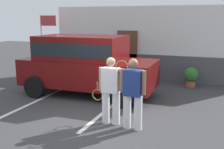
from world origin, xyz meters
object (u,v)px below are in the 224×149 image
Objects in this scene: potted_plant_by_porch at (191,76)px; flag_pole at (45,33)px; parked_suv at (86,62)px; tennis_player_woman at (133,93)px; tennis_player_man at (111,90)px.

potted_plant_by_porch is 6.64m from flag_pole.
parked_suv reaches higher than tennis_player_woman.
tennis_player_man is 0.99× the size of tennis_player_woman.
flag_pole is at bearing -178.15° from potted_plant_by_porch.
potted_plant_by_porch is (1.57, 4.68, -0.46)m from tennis_player_man.
flag_pole is at bearing -42.32° from tennis_player_man.
tennis_player_woman is 4.93m from potted_plant_by_porch.
potted_plant_by_porch is at bearing -108.47° from tennis_player_man.
flag_pole reaches higher than tennis_player_woman.
tennis_player_man is 2.25× the size of potted_plant_by_porch.
tennis_player_man is at bearing -51.44° from parked_suv.
tennis_player_man is at bearing -42.44° from flag_pole.
flag_pole reaches higher than tennis_player_man.
potted_plant_by_porch is at bearing -95.94° from tennis_player_woman.
parked_suv is 6.09× the size of potted_plant_by_porch.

